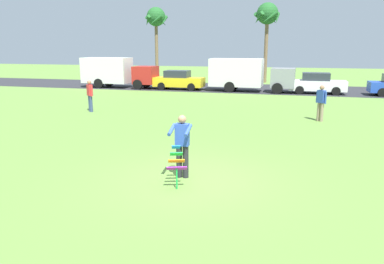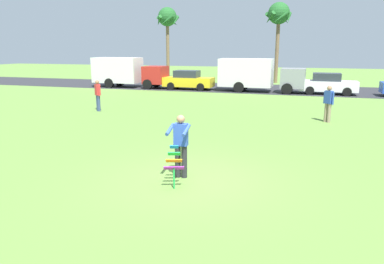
% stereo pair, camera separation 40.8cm
% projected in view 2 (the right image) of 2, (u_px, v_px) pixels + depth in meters
% --- Properties ---
extents(ground_plane, '(120.00, 120.00, 0.00)m').
position_uv_depth(ground_plane, '(190.00, 180.00, 9.87)').
color(ground_plane, olive).
extents(road_strip, '(120.00, 8.00, 0.01)m').
position_uv_depth(road_strip, '(272.00, 89.00, 31.49)').
color(road_strip, '#2D2D33').
rests_on(road_strip, ground).
extents(person_kite_flyer, '(0.56, 0.67, 1.73)m').
position_uv_depth(person_kite_flyer, '(181.00, 144.00, 9.83)').
color(person_kite_flyer, '#26262B').
rests_on(person_kite_flyer, ground).
extents(kite_held, '(0.55, 0.71, 1.02)m').
position_uv_depth(kite_held, '(174.00, 162.00, 9.24)').
color(kite_held, blue).
rests_on(kite_held, ground).
extents(parked_truck_red_cab, '(6.73, 2.20, 2.62)m').
position_uv_depth(parked_truck_red_cab, '(126.00, 71.00, 32.63)').
color(parked_truck_red_cab, '#B2231E').
rests_on(parked_truck_red_cab, ground).
extents(parked_car_yellow, '(4.21, 1.86, 1.60)m').
position_uv_depth(parked_car_yellow, '(188.00, 80.00, 31.07)').
color(parked_car_yellow, yellow).
rests_on(parked_car_yellow, ground).
extents(parked_truck_grey_van, '(6.75, 2.24, 2.62)m').
position_uv_depth(parked_truck_grey_van, '(256.00, 74.00, 29.26)').
color(parked_truck_grey_van, gray).
rests_on(parked_truck_grey_van, ground).
extents(parked_car_white, '(4.22, 1.87, 1.60)m').
position_uv_depth(parked_car_white, '(328.00, 84.00, 27.82)').
color(parked_car_white, white).
rests_on(parked_car_white, ground).
extents(palm_tree_left_near, '(2.58, 2.71, 7.92)m').
position_uv_depth(palm_tree_left_near, '(167.00, 20.00, 41.30)').
color(palm_tree_left_near, brown).
rests_on(palm_tree_left_near, ground).
extents(palm_tree_right_near, '(2.58, 2.71, 7.80)m').
position_uv_depth(palm_tree_right_near, '(279.00, 17.00, 35.74)').
color(palm_tree_right_near, brown).
rests_on(palm_tree_right_near, ground).
extents(person_walker_near, '(0.46, 0.40, 1.73)m').
position_uv_depth(person_walker_near, '(98.00, 94.00, 20.37)').
color(person_walker_near, '#384772').
rests_on(person_walker_near, ground).
extents(person_walker_far, '(0.45, 0.41, 1.73)m').
position_uv_depth(person_walker_far, '(328.00, 103.00, 17.27)').
color(person_walker_far, gray).
rests_on(person_walker_far, ground).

